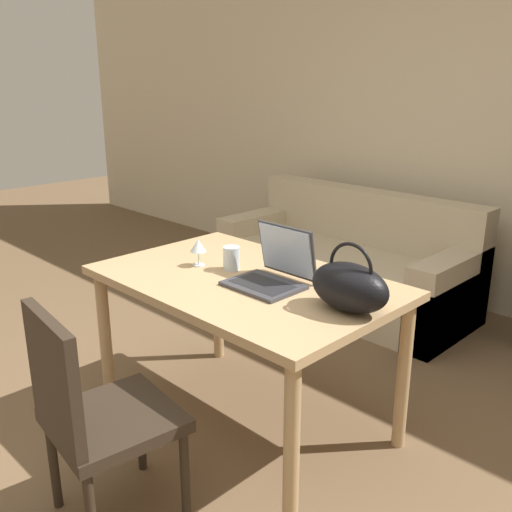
{
  "coord_description": "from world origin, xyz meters",
  "views": [
    {
      "loc": [
        1.64,
        -1.14,
        1.64
      ],
      "look_at": [
        -0.04,
        0.55,
        0.88
      ],
      "focal_mm": 40.0,
      "sensor_mm": 36.0,
      "label": 1
    }
  ],
  "objects_px": {
    "chair": "(92,410)",
    "laptop": "(274,269)",
    "couch": "(346,265)",
    "drinking_glass": "(231,258)",
    "handbag": "(350,286)",
    "wine_glass": "(198,247)"
  },
  "relations": [
    {
      "from": "chair",
      "to": "handbag",
      "type": "distance_m",
      "value": 1.06
    },
    {
      "from": "chair",
      "to": "wine_glass",
      "type": "bearing_deg",
      "value": 121.25
    },
    {
      "from": "wine_glass",
      "to": "laptop",
      "type": "bearing_deg",
      "value": 10.28
    },
    {
      "from": "couch",
      "to": "wine_glass",
      "type": "bearing_deg",
      "value": -78.9
    },
    {
      "from": "couch",
      "to": "drinking_glass",
      "type": "height_order",
      "value": "drinking_glass"
    },
    {
      "from": "drinking_glass",
      "to": "handbag",
      "type": "xyz_separation_m",
      "value": [
        0.68,
        -0.01,
        0.04
      ]
    },
    {
      "from": "laptop",
      "to": "drinking_glass",
      "type": "xyz_separation_m",
      "value": [
        -0.27,
        -0.01,
        -0.01
      ]
    },
    {
      "from": "chair",
      "to": "wine_glass",
      "type": "distance_m",
      "value": 0.96
    },
    {
      "from": "laptop",
      "to": "handbag",
      "type": "xyz_separation_m",
      "value": [
        0.41,
        -0.02,
        0.03
      ]
    },
    {
      "from": "laptop",
      "to": "handbag",
      "type": "relative_size",
      "value": 0.94
    },
    {
      "from": "chair",
      "to": "wine_glass",
      "type": "xyz_separation_m",
      "value": [
        -0.36,
        0.81,
        0.37
      ]
    },
    {
      "from": "chair",
      "to": "couch",
      "type": "bearing_deg",
      "value": 112.71
    },
    {
      "from": "couch",
      "to": "drinking_glass",
      "type": "distance_m",
      "value": 1.75
    },
    {
      "from": "chair",
      "to": "wine_glass",
      "type": "relative_size",
      "value": 6.78
    },
    {
      "from": "laptop",
      "to": "drinking_glass",
      "type": "relative_size",
      "value": 2.83
    },
    {
      "from": "chair",
      "to": "handbag",
      "type": "height_order",
      "value": "handbag"
    },
    {
      "from": "chair",
      "to": "laptop",
      "type": "xyz_separation_m",
      "value": [
        0.07,
        0.88,
        0.34
      ]
    },
    {
      "from": "chair",
      "to": "drinking_glass",
      "type": "height_order",
      "value": "chair"
    },
    {
      "from": "laptop",
      "to": "drinking_glass",
      "type": "distance_m",
      "value": 0.27
    },
    {
      "from": "laptop",
      "to": "wine_glass",
      "type": "bearing_deg",
      "value": -169.72
    },
    {
      "from": "couch",
      "to": "laptop",
      "type": "distance_m",
      "value": 1.84
    },
    {
      "from": "couch",
      "to": "handbag",
      "type": "relative_size",
      "value": 5.61
    }
  ]
}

